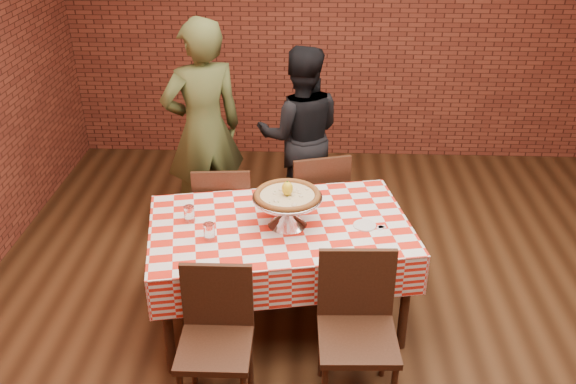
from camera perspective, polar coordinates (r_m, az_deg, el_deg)
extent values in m
plane|color=black|center=(4.20, 6.17, -13.76)|extent=(6.00, 6.00, 0.00)
plane|color=maroon|center=(6.27, 5.36, 15.72)|extent=(5.50, 0.00, 5.50)
cube|color=#3C2114|center=(4.16, -0.73, -7.44)|extent=(1.78, 1.27, 0.75)
cylinder|color=beige|center=(3.84, -0.06, -0.36)|extent=(0.49, 0.49, 0.03)
ellipsoid|color=yellow|center=(3.82, -0.06, 0.32)|extent=(0.08, 0.08, 0.09)
cylinder|color=white|center=(3.80, -7.26, -3.64)|extent=(0.08, 0.08, 0.11)
cylinder|color=white|center=(4.00, -9.07, -2.01)|extent=(0.08, 0.08, 0.11)
cylinder|color=white|center=(3.95, 7.07, -3.07)|extent=(0.17, 0.17, 0.01)
cube|color=white|center=(3.95, 8.51, -3.26)|extent=(0.06, 0.06, 0.00)
cube|color=white|center=(3.95, 8.61, -3.19)|extent=(0.06, 0.05, 0.00)
cube|color=silver|center=(4.18, -0.79, 0.05)|extent=(0.10, 0.08, 0.13)
imported|color=#444B26|center=(5.00, -7.77, 5.65)|extent=(0.78, 0.69, 1.80)
imported|color=black|center=(5.22, 1.16, 5.25)|extent=(0.77, 0.62, 1.52)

